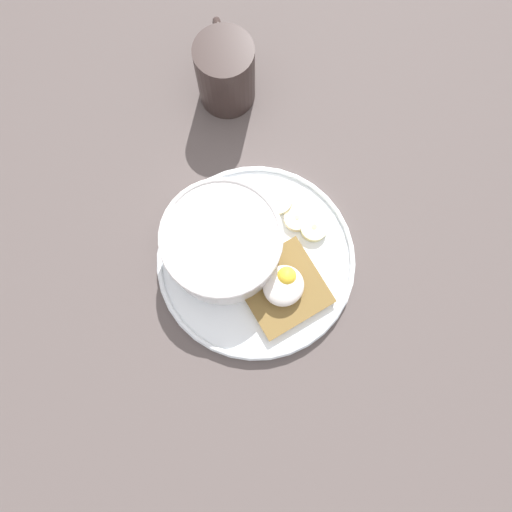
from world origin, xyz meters
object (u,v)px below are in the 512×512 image
object	(u,v)px
coffee_mug	(225,72)
banana_slice_left	(314,228)
oatmeal_bowl	(223,243)
toast_slice	(283,288)
banana_slice_front	(297,219)
poached_egg	(284,284)
banana_slice_back	(279,201)

from	to	relation	value
coffee_mug	banana_slice_left	bearing A→B (deg)	-113.41
oatmeal_bowl	toast_slice	distance (cm)	9.27
banana_slice_front	banana_slice_left	size ratio (longest dim) A/B	1.07
poached_egg	banana_slice_back	distance (cm)	11.30
toast_slice	banana_slice_back	size ratio (longest dim) A/B	2.93
banana_slice_left	coffee_mug	size ratio (longest dim) A/B	0.44
poached_egg	banana_slice_front	xyz separation A→B (cm)	(8.18, 3.84, -2.05)
toast_slice	banana_slice_front	world-z (taller)	toast_slice
poached_egg	banana_slice_left	xyz separation A→B (cm)	(8.46, 1.36, -1.99)
banana_slice_back	banana_slice_front	bearing A→B (deg)	-98.11
toast_slice	coffee_mug	size ratio (longest dim) A/B	1.27
toast_slice	banana_slice_back	world-z (taller)	banana_slice_back
coffee_mug	banana_slice_back	bearing A→B (deg)	-120.21
toast_slice	banana_slice_front	bearing A→B (deg)	25.15
banana_slice_front	toast_slice	bearing A→B (deg)	-154.85
toast_slice	coffee_mug	distance (cm)	28.74
banana_slice_front	coffee_mug	size ratio (longest dim) A/B	0.47
banana_slice_left	banana_slice_back	distance (cm)	5.69
poached_egg	coffee_mug	size ratio (longest dim) A/B	0.52
oatmeal_bowl	banana_slice_front	world-z (taller)	oatmeal_bowl
toast_slice	banana_slice_front	size ratio (longest dim) A/B	2.70
coffee_mug	banana_slice_front	bearing A→B (deg)	-116.84
toast_slice	poached_egg	world-z (taller)	poached_egg
toast_slice	banana_slice_front	distance (cm)	9.19
banana_slice_back	toast_slice	bearing A→B (deg)	-140.99
banana_slice_front	banana_slice_left	world-z (taller)	banana_slice_left
oatmeal_bowl	banana_slice_front	bearing A→B (deg)	-29.99
toast_slice	banana_slice_front	xyz separation A→B (cm)	(8.31, 3.90, -0.17)
banana_slice_back	coffee_mug	bearing A→B (deg)	59.79
banana_slice_front	banana_slice_back	bearing A→B (deg)	81.89
oatmeal_bowl	banana_slice_left	xyz separation A→B (cm)	(8.95, -7.49, -2.67)
banana_slice_left	toast_slice	bearing A→B (deg)	-170.65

